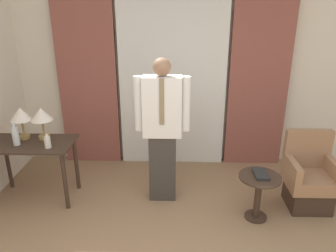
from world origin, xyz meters
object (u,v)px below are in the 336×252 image
(table_lamp_right, at_px, (41,116))
(person, at_px, (162,127))
(desk, at_px, (32,152))
(table_lamp_left, at_px, (21,116))
(bottle_near_edge, at_px, (47,142))
(book, at_px, (261,174))
(armchair, at_px, (309,180))
(bottle_by_lamp, at_px, (16,136))
(side_table, at_px, (259,190))

(table_lamp_right, relative_size, person, 0.22)
(desk, bearing_deg, person, 1.39)
(desk, xyz_separation_m, table_lamp_left, (-0.13, 0.14, 0.42))
(bottle_near_edge, relative_size, book, 0.68)
(book, bearing_deg, armchair, 21.85)
(table_lamp_left, distance_m, bottle_by_lamp, 0.27)
(table_lamp_left, xyz_separation_m, bottle_by_lamp, (-0.00, -0.20, -0.18))
(desk, height_order, bottle_by_lamp, bottle_by_lamp)
(armchair, bearing_deg, bottle_near_edge, -178.74)
(table_lamp_left, xyz_separation_m, book, (2.84, -0.47, -0.50))
(bottle_near_edge, bearing_deg, book, -4.57)
(desk, bearing_deg, table_lamp_right, 47.37)
(table_lamp_right, bearing_deg, side_table, -10.75)
(bottle_by_lamp, distance_m, side_table, 2.89)
(bottle_near_edge, relative_size, armchair, 0.19)
(desk, height_order, side_table, desk)
(armchair, distance_m, side_table, 0.73)
(table_lamp_left, relative_size, bottle_near_edge, 2.31)
(side_table, bearing_deg, table_lamp_right, 169.25)
(person, height_order, side_table, person)
(desk, xyz_separation_m, bottle_by_lamp, (-0.13, -0.07, 0.24))
(bottle_near_edge, xyz_separation_m, bottle_by_lamp, (-0.40, 0.07, 0.04))
(book, bearing_deg, bottle_near_edge, 175.43)
(bottle_near_edge, height_order, person, person)
(desk, distance_m, table_lamp_left, 0.46)
(side_table, bearing_deg, armchair, 23.03)
(armchair, height_order, side_table, armchair)
(table_lamp_left, xyz_separation_m, side_table, (2.83, -0.49, -0.69))
(armchair, relative_size, side_table, 1.69)
(table_lamp_left, bearing_deg, table_lamp_right, 0.00)
(bottle_by_lamp, bearing_deg, bottle_near_edge, -9.68)
(bottle_by_lamp, height_order, side_table, bottle_by_lamp)
(desk, relative_size, side_table, 1.89)
(desk, bearing_deg, bottle_near_edge, -26.27)
(person, bearing_deg, book, -18.32)
(bottle_by_lamp, relative_size, armchair, 0.30)
(bottle_near_edge, relative_size, side_table, 0.31)
(table_lamp_left, xyz_separation_m, table_lamp_right, (0.25, 0.00, 0.00))
(desk, relative_size, table_lamp_right, 2.60)
(table_lamp_left, xyz_separation_m, person, (1.73, -0.10, -0.09))
(desk, bearing_deg, book, -6.93)
(desk, relative_size, bottle_near_edge, 6.00)
(table_lamp_left, xyz_separation_m, armchair, (3.50, -0.20, -0.71))
(side_table, xyz_separation_m, book, (0.01, 0.02, 0.19))
(table_lamp_right, bearing_deg, desk, -132.63)
(table_lamp_left, distance_m, armchair, 3.57)
(table_lamp_right, relative_size, side_table, 0.73)
(table_lamp_left, height_order, side_table, table_lamp_left)
(person, xyz_separation_m, side_table, (1.10, -0.39, -0.60))
(person, bearing_deg, bottle_by_lamp, -176.50)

